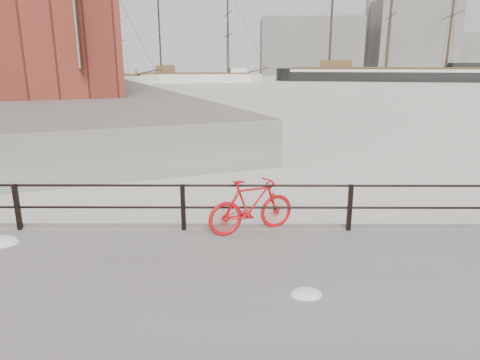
% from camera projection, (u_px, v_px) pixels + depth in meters
% --- Properties ---
extents(ground, '(400.00, 400.00, 0.00)m').
position_uv_depth(ground, '(345.00, 242.00, 9.33)').
color(ground, white).
rests_on(ground, ground).
extents(promenade, '(36.00, 8.00, 0.35)m').
position_uv_depth(promenade, '(420.00, 357.00, 5.43)').
color(promenade, gray).
rests_on(promenade, ground).
extents(far_quay, '(78.44, 148.07, 1.80)m').
position_uv_depth(far_quay, '(38.00, 80.00, 78.74)').
color(far_quay, gray).
rests_on(far_quay, ground).
extents(guardrail, '(28.00, 0.10, 1.00)m').
position_uv_depth(guardrail, '(350.00, 208.00, 8.96)').
color(guardrail, black).
rests_on(guardrail, promenade).
extents(bicycle, '(1.85, 1.04, 1.15)m').
position_uv_depth(bicycle, '(251.00, 206.00, 8.86)').
color(bicycle, red).
rests_on(bicycle, promenade).
extents(barque_black, '(55.99, 27.67, 30.78)m').
position_uv_depth(barque_black, '(385.00, 81.00, 93.89)').
color(barque_black, black).
rests_on(barque_black, ground).
extents(schooner_mid, '(31.94, 17.62, 21.63)m').
position_uv_depth(schooner_mid, '(195.00, 82.00, 88.79)').
color(schooner_mid, silver).
rests_on(schooner_mid, ground).
extents(schooner_left, '(25.71, 13.31, 18.84)m').
position_uv_depth(schooner_left, '(91.00, 84.00, 81.13)').
color(schooner_left, silver).
rests_on(schooner_left, ground).
extents(workboat_far, '(9.94, 8.15, 7.00)m').
position_uv_depth(workboat_far, '(27.00, 98.00, 48.49)').
color(workboat_far, black).
rests_on(workboat_far, ground).
extents(apartment_cream, '(24.16, 21.40, 21.20)m').
position_uv_depth(apartment_cream, '(11.00, 6.00, 66.03)').
color(apartment_cream, beige).
rests_on(apartment_cream, far_quay).
extents(apartment_grey, '(26.02, 22.15, 23.20)m').
position_uv_depth(apartment_grey, '(22.00, 14.00, 85.48)').
color(apartment_grey, gray).
rests_on(apartment_grey, far_quay).
extents(apartment_brick, '(27.87, 22.90, 21.20)m').
position_uv_depth(apartment_brick, '(31.00, 28.00, 106.36)').
color(apartment_brick, brown).
rests_on(apartment_brick, far_quay).
extents(industrial_west, '(32.00, 18.00, 18.00)m').
position_uv_depth(industrial_west, '(309.00, 47.00, 141.93)').
color(industrial_west, gray).
rests_on(industrial_west, ground).
extents(industrial_mid, '(26.00, 20.00, 24.00)m').
position_uv_depth(industrial_mid, '(410.00, 39.00, 145.80)').
color(industrial_mid, gray).
rests_on(industrial_mid, ground).
extents(industrial_east, '(20.00, 16.00, 14.00)m').
position_uv_depth(industrial_east, '(468.00, 54.00, 151.84)').
color(industrial_east, gray).
rests_on(industrial_east, ground).
extents(smokestack, '(2.80, 2.80, 44.00)m').
position_uv_depth(smokestack, '(370.00, 9.00, 148.05)').
color(smokestack, gray).
rests_on(smokestack, ground).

